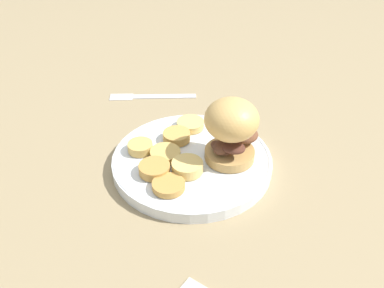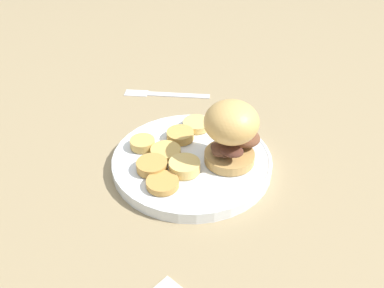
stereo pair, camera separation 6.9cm
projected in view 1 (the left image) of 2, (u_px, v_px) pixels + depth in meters
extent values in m
plane|color=#937F5B|center=(192.00, 167.00, 0.72)|extent=(4.00, 4.00, 0.00)
cylinder|color=white|center=(192.00, 162.00, 0.72)|extent=(0.25, 0.25, 0.02)
torus|color=white|center=(192.00, 158.00, 0.71)|extent=(0.25, 0.25, 0.01)
cylinder|color=tan|center=(230.00, 154.00, 0.70)|extent=(0.08, 0.08, 0.01)
ellipsoid|color=#563323|center=(221.00, 148.00, 0.69)|extent=(0.03, 0.04, 0.01)
ellipsoid|color=#563323|center=(230.00, 144.00, 0.69)|extent=(0.03, 0.04, 0.02)
ellipsoid|color=#563323|center=(225.00, 146.00, 0.69)|extent=(0.05, 0.03, 0.02)
ellipsoid|color=brown|center=(242.00, 134.00, 0.71)|extent=(0.06, 0.06, 0.02)
ellipsoid|color=#4C281E|center=(233.00, 147.00, 0.67)|extent=(0.04, 0.05, 0.01)
ellipsoid|color=tan|center=(232.00, 119.00, 0.67)|extent=(0.08, 0.08, 0.06)
cylinder|color=tan|center=(165.00, 154.00, 0.71)|extent=(0.05, 0.05, 0.01)
cylinder|color=tan|center=(177.00, 136.00, 0.74)|extent=(0.05, 0.05, 0.01)
cylinder|color=#BC8942|center=(169.00, 185.00, 0.65)|extent=(0.05, 0.05, 0.01)
cylinder|color=tan|center=(140.00, 147.00, 0.72)|extent=(0.04, 0.04, 0.01)
cylinder|color=#DBB766|center=(187.00, 167.00, 0.68)|extent=(0.05, 0.05, 0.02)
cylinder|color=#BC8942|center=(154.00, 169.00, 0.67)|extent=(0.05, 0.05, 0.01)
cylinder|color=#DBB766|center=(190.00, 124.00, 0.77)|extent=(0.05, 0.05, 0.01)
cube|color=silver|center=(164.00, 96.00, 0.90)|extent=(0.10, 0.10, 0.00)
cube|color=silver|center=(121.00, 97.00, 0.90)|extent=(0.05, 0.05, 0.00)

